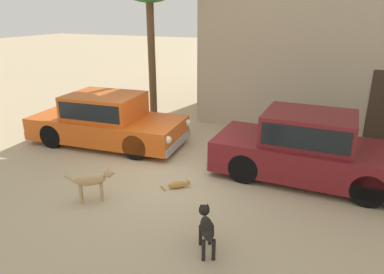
{
  "coord_description": "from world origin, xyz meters",
  "views": [
    {
      "loc": [
        3.44,
        -6.72,
        3.62
      ],
      "look_at": [
        0.49,
        0.2,
        0.9
      ],
      "focal_mm": 32.95,
      "sensor_mm": 36.0,
      "label": 1
    }
  ],
  "objects_px": {
    "parked_sedan_nearest": "(107,119)",
    "stray_dog_spotted": "(93,180)",
    "stray_cat": "(178,184)",
    "stray_dog_tan": "(207,226)",
    "parked_sedan_second": "(308,147)"
  },
  "relations": [
    {
      "from": "stray_dog_spotted",
      "to": "stray_cat",
      "type": "distance_m",
      "value": 1.78
    },
    {
      "from": "stray_dog_tan",
      "to": "stray_cat",
      "type": "relative_size",
      "value": 1.49
    },
    {
      "from": "parked_sedan_second",
      "to": "stray_dog_tan",
      "type": "bearing_deg",
      "value": -108.26
    },
    {
      "from": "stray_dog_tan",
      "to": "stray_dog_spotted",
      "type": "bearing_deg",
      "value": 48.97
    },
    {
      "from": "parked_sedan_nearest",
      "to": "stray_cat",
      "type": "distance_m",
      "value": 3.54
    },
    {
      "from": "parked_sedan_nearest",
      "to": "stray_cat",
      "type": "relative_size",
      "value": 7.64
    },
    {
      "from": "parked_sedan_nearest",
      "to": "parked_sedan_second",
      "type": "bearing_deg",
      "value": -5.58
    },
    {
      "from": "stray_dog_tan",
      "to": "parked_sedan_nearest",
      "type": "bearing_deg",
      "value": 23.24
    },
    {
      "from": "parked_sedan_nearest",
      "to": "stray_cat",
      "type": "xyz_separation_m",
      "value": [
        3.03,
        -1.71,
        -0.62
      ]
    },
    {
      "from": "parked_sedan_nearest",
      "to": "stray_dog_spotted",
      "type": "distance_m",
      "value": 3.32
    },
    {
      "from": "stray_dog_spotted",
      "to": "stray_dog_tan",
      "type": "relative_size",
      "value": 0.95
    },
    {
      "from": "stray_dog_spotted",
      "to": "stray_dog_tan",
      "type": "height_order",
      "value": "stray_dog_spotted"
    },
    {
      "from": "stray_dog_spotted",
      "to": "parked_sedan_second",
      "type": "bearing_deg",
      "value": -0.11
    },
    {
      "from": "parked_sedan_second",
      "to": "stray_dog_tan",
      "type": "relative_size",
      "value": 4.86
    },
    {
      "from": "stray_dog_spotted",
      "to": "parked_sedan_nearest",
      "type": "bearing_deg",
      "value": 85.15
    }
  ]
}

